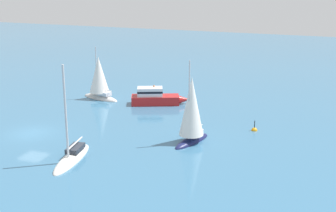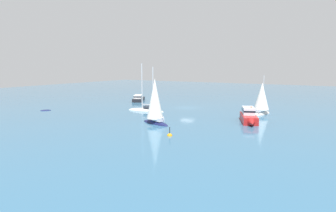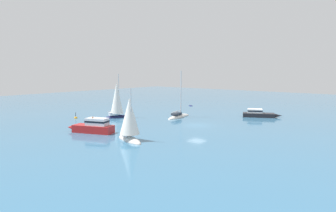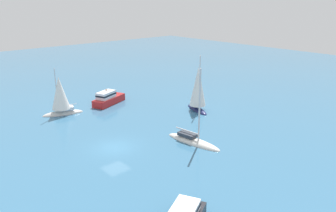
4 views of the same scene
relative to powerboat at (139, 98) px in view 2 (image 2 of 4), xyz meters
name	(u,v)px [view 2 (image 2 of 4)]	position (x,y,z in m)	size (l,w,h in m)	color
ground_plane	(187,108)	(-14.30, 3.85, -0.61)	(160.00, 160.00, 0.00)	teal
powerboat	(139,98)	(0.00, 0.00, 0.00)	(4.37, 6.83, 1.49)	black
motor_cruiser	(249,116)	(-28.11, 11.83, 0.24)	(3.98, 7.09, 2.28)	#B21E1E
dinghy	(46,111)	(6.30, 19.76, -0.61)	(1.81, 1.97, 0.32)	#191E4C
ketch	(155,103)	(-17.08, 19.52, 2.30)	(5.22, 2.87, 8.34)	#191E4C
yacht	(146,110)	(-9.67, 11.06, -0.45)	(7.11, 2.42, 8.96)	silver
ketch_1	(261,101)	(-28.20, 4.33, 1.67)	(3.07, 5.61, 6.99)	silver
channel_buoy	(170,136)	(-22.35, 24.58, -0.59)	(0.60, 0.60, 1.33)	orange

